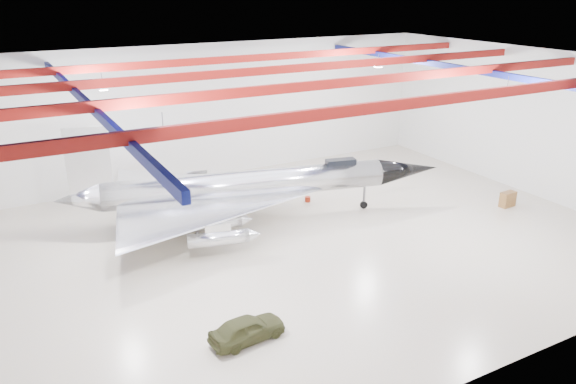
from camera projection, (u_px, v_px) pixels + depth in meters
floor at (301, 241)px, 35.71m from camera, size 40.00×40.00×0.00m
wall_back at (211, 112)px, 46.13m from camera, size 40.00×0.00×40.00m
wall_right at (529, 122)px, 42.77m from camera, size 0.00×30.00×30.00m
ceiling at (302, 66)px, 31.87m from camera, size 40.00×40.00×0.00m
ceiling_structure at (302, 78)px, 32.11m from camera, size 39.50×29.50×1.08m
jet_aircraft at (247, 188)px, 37.96m from camera, size 26.29×18.28×7.26m
jeep at (247, 329)px, 25.56m from camera, size 3.72×1.81×1.22m
desk at (508, 199)px, 41.07m from camera, size 1.26×0.71×1.12m
crate_ply at (201, 222)px, 38.16m from camera, size 0.54×0.47×0.34m
toolbox_red at (238, 211)px, 39.87m from camera, size 0.60×0.54×0.34m
crate_small at (148, 217)px, 39.02m from camera, size 0.48×0.44×0.27m
tool_chest at (308, 199)px, 42.09m from camera, size 0.47×0.47×0.38m
oil_barrel at (233, 214)px, 39.37m from camera, size 0.50×0.41×0.34m
spares_box at (254, 186)px, 44.97m from camera, size 0.42×0.42×0.31m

